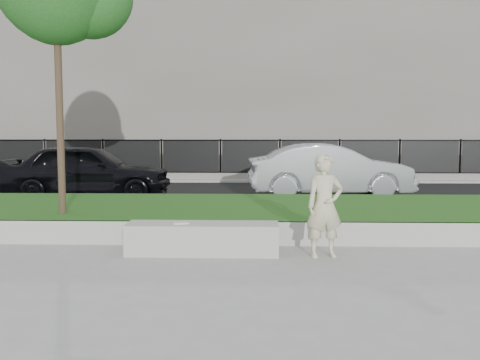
{
  "coord_description": "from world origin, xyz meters",
  "views": [
    {
      "loc": [
        0.75,
        -7.79,
        1.91
      ],
      "look_at": [
        0.47,
        1.2,
        1.09
      ],
      "focal_mm": 40.0,
      "sensor_mm": 36.0,
      "label": 1
    }
  ],
  "objects_px": {
    "book": "(181,223)",
    "car_silver": "(330,170)",
    "stone_bench": "(203,238)",
    "car_dark": "(88,171)",
    "man": "(325,206)"
  },
  "relations": [
    {
      "from": "book",
      "to": "car_silver",
      "type": "bearing_deg",
      "value": 45.1
    },
    {
      "from": "stone_bench",
      "to": "car_silver",
      "type": "bearing_deg",
      "value": 67.44
    },
    {
      "from": "car_dark",
      "to": "car_silver",
      "type": "xyz_separation_m",
      "value": [
        6.75,
        0.63,
        -0.02
      ]
    },
    {
      "from": "stone_bench",
      "to": "car_dark",
      "type": "height_order",
      "value": "car_dark"
    },
    {
      "from": "man",
      "to": "stone_bench",
      "type": "bearing_deg",
      "value": 162.39
    },
    {
      "from": "man",
      "to": "car_silver",
      "type": "distance_m",
      "value": 7.24
    },
    {
      "from": "book",
      "to": "car_dark",
      "type": "height_order",
      "value": "car_dark"
    },
    {
      "from": "stone_bench",
      "to": "car_silver",
      "type": "height_order",
      "value": "car_silver"
    },
    {
      "from": "car_dark",
      "to": "car_silver",
      "type": "relative_size",
      "value": 0.99
    },
    {
      "from": "stone_bench",
      "to": "car_dark",
      "type": "xyz_separation_m",
      "value": [
        -3.84,
        6.39,
        0.57
      ]
    },
    {
      "from": "car_dark",
      "to": "man",
      "type": "bearing_deg",
      "value": -142.05
    },
    {
      "from": "stone_bench",
      "to": "car_silver",
      "type": "xyz_separation_m",
      "value": [
        2.92,
        7.02,
        0.56
      ]
    },
    {
      "from": "book",
      "to": "car_dark",
      "type": "relative_size",
      "value": 0.05
    },
    {
      "from": "stone_bench",
      "to": "man",
      "type": "distance_m",
      "value": 1.95
    },
    {
      "from": "man",
      "to": "car_silver",
      "type": "relative_size",
      "value": 0.34
    }
  ]
}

